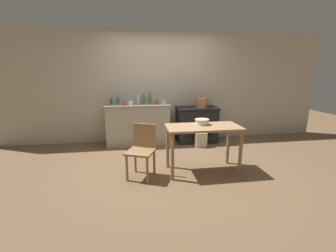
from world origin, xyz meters
The scene contains 18 objects.
ground_plane centered at (0.00, 0.00, 0.00)m, with size 14.00×14.00×0.00m, color brown.
wall_back centered at (0.00, 1.58, 1.27)m, with size 8.00×0.07×2.55m.
counter_cabinet centered at (-0.57, 1.30, 0.46)m, with size 1.43×0.53×0.92m.
stove centered at (0.81, 1.28, 0.41)m, with size 0.96×0.58×0.83m.
work_table centered at (0.46, -0.35, 0.66)m, with size 1.20×0.58×0.78m.
chair centered at (-0.54, -0.38, 0.46)m, with size 0.53×0.53×0.84m.
flour_sack centered at (0.80, 0.88, 0.16)m, with size 0.25×0.17×0.32m, color beige.
stock_pot centered at (0.90, 1.24, 0.94)m, with size 0.29×0.29×0.25m.
mixing_bowl_large centered at (0.46, -0.25, 0.83)m, with size 0.24×0.24×0.09m.
bottle_far_left centered at (-1.00, 1.45, 0.99)m, with size 0.07×0.07×0.17m.
bottle_left centered at (-0.42, 1.40, 1.01)m, with size 0.06×0.06×0.23m.
bottle_mid_left centered at (-0.28, 1.40, 1.02)m, with size 0.07×0.07×0.26m.
bottle_center_left centered at (-1.14, 1.35, 0.99)m, with size 0.06×0.06×0.17m.
bottle_center centered at (-0.55, 1.37, 1.03)m, with size 0.07×0.07×0.28m.
cup_center_right centered at (-0.71, 1.16, 0.97)m, with size 0.08×0.08×0.09m, color silver.
cup_mid_right centered at (-0.85, 1.18, 0.96)m, with size 0.08×0.08×0.08m, color #B74C42.
cup_right centered at (0.01, 1.20, 0.97)m, with size 0.09×0.09×0.09m, color beige.
cup_far_right centered at (-0.14, 1.26, 0.97)m, with size 0.08×0.08×0.10m, color #B74C42.
Camera 1 is at (-0.64, -3.75, 1.65)m, focal length 24.00 mm.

